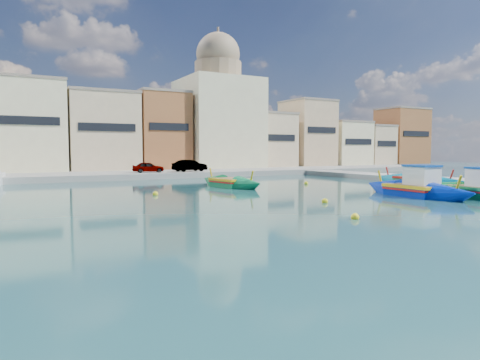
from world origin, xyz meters
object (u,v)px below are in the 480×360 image
object	(u,v)px
church_block	(218,111)
luzzu_turquoise_cabin	(479,192)
luzzu_cyan_mid	(417,182)
luzzu_green	(230,184)
luzzu_blue_cabin	(415,191)

from	to	relation	value
church_block	luzzu_turquoise_cabin	size ratio (longest dim) A/B	2.01
church_block	luzzu_cyan_mid	distance (m)	30.51
luzzu_cyan_mid	luzzu_green	xyz separation A→B (m)	(-15.02, 5.71, -0.00)
luzzu_turquoise_cabin	luzzu_cyan_mid	distance (m)	9.88
church_block	luzzu_turquoise_cabin	distance (m)	38.40
church_block	luzzu_blue_cabin	xyz separation A→B (m)	(-2.66, -35.10, -8.03)
luzzu_turquoise_cabin	luzzu_blue_cabin	bearing A→B (deg)	138.31
luzzu_turquoise_cabin	luzzu_cyan_mid	size ratio (longest dim) A/B	1.09
luzzu_turquoise_cabin	church_block	bearing A→B (deg)	90.14
luzzu_cyan_mid	luzzu_blue_cabin	bearing A→B (deg)	-141.36
luzzu_turquoise_cabin	luzzu_cyan_mid	bearing A→B (deg)	60.22
luzzu_blue_cabin	luzzu_turquoise_cabin	bearing A→B (deg)	-41.69
church_block	luzzu_blue_cabin	distance (m)	36.11
luzzu_blue_cabin	church_block	bearing A→B (deg)	85.67
luzzu_blue_cabin	luzzu_cyan_mid	xyz separation A→B (m)	(7.66, 6.12, -0.11)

